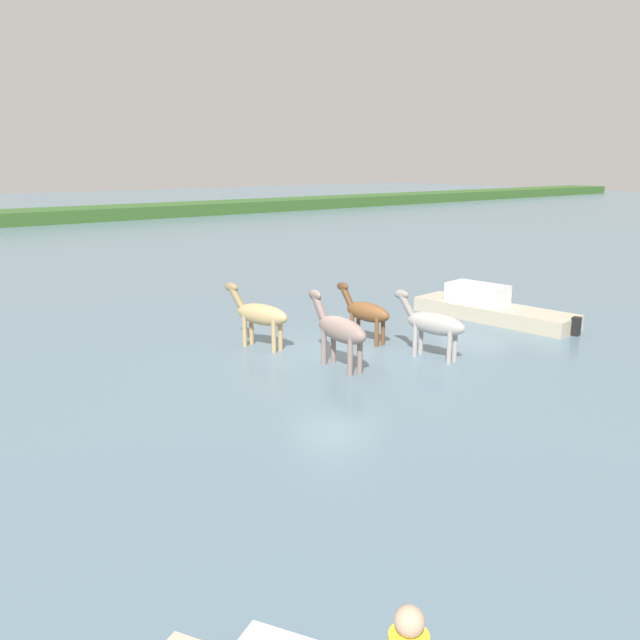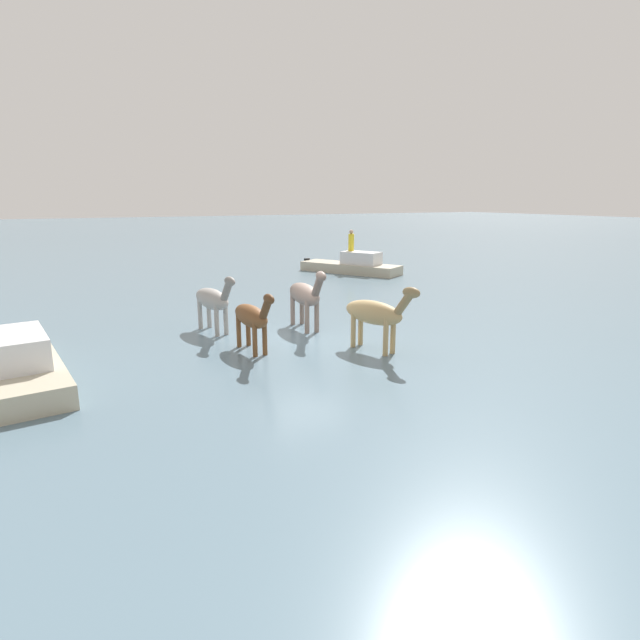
{
  "view_description": "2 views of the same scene",
  "coord_description": "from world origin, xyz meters",
  "px_view_note": "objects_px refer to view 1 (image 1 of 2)",
  "views": [
    {
      "loc": [
        -11.67,
        -14.54,
        5.72
      ],
      "look_at": [
        0.05,
        0.79,
        0.94
      ],
      "focal_mm": 36.46,
      "sensor_mm": 36.0,
      "label": 1
    },
    {
      "loc": [
        6.27,
        13.57,
        4.16
      ],
      "look_at": [
        -0.3,
        0.7,
        0.7
      ],
      "focal_mm": 28.67,
      "sensor_mm": 36.0,
      "label": 2
    }
  ],
  "objects_px": {
    "horse_pinto_flank": "(366,312)",
    "boat_launch_far": "(490,310)",
    "horse_gray_outer": "(433,324)",
    "horse_lead": "(260,314)",
    "horse_dark_mare": "(340,329)"
  },
  "relations": [
    {
      "from": "horse_pinto_flank",
      "to": "boat_launch_far",
      "type": "height_order",
      "value": "horse_pinto_flank"
    },
    {
      "from": "horse_pinto_flank",
      "to": "horse_gray_outer",
      "type": "bearing_deg",
      "value": -176.5
    },
    {
      "from": "horse_dark_mare",
      "to": "horse_gray_outer",
      "type": "distance_m",
      "value": 2.91
    },
    {
      "from": "horse_pinto_flank",
      "to": "horse_gray_outer",
      "type": "relative_size",
      "value": 0.93
    },
    {
      "from": "boat_launch_far",
      "to": "horse_gray_outer",
      "type": "bearing_deg",
      "value": 103.76
    },
    {
      "from": "horse_gray_outer",
      "to": "horse_lead",
      "type": "relative_size",
      "value": 1.0
    },
    {
      "from": "horse_lead",
      "to": "horse_dark_mare",
      "type": "bearing_deg",
      "value": 175.04
    },
    {
      "from": "horse_dark_mare",
      "to": "boat_launch_far",
      "type": "xyz_separation_m",
      "value": [
        8.07,
        1.12,
        -0.8
      ]
    },
    {
      "from": "horse_gray_outer",
      "to": "horse_lead",
      "type": "height_order",
      "value": "horse_lead"
    },
    {
      "from": "horse_lead",
      "to": "boat_launch_far",
      "type": "height_order",
      "value": "horse_lead"
    },
    {
      "from": "horse_pinto_flank",
      "to": "boat_launch_far",
      "type": "relative_size",
      "value": 0.37
    },
    {
      "from": "boat_launch_far",
      "to": "horse_lead",
      "type": "bearing_deg",
      "value": 69.97
    },
    {
      "from": "horse_gray_outer",
      "to": "horse_lead",
      "type": "xyz_separation_m",
      "value": [
        -3.44,
        4.01,
        0.01
      ]
    },
    {
      "from": "horse_dark_mare",
      "to": "horse_pinto_flank",
      "type": "distance_m",
      "value": 2.88
    },
    {
      "from": "horse_dark_mare",
      "to": "boat_launch_far",
      "type": "distance_m",
      "value": 8.18
    }
  ]
}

